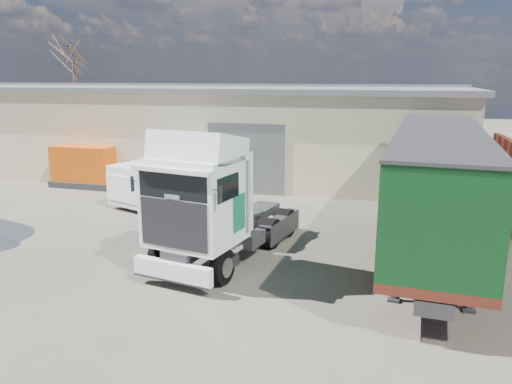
% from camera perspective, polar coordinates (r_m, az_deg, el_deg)
% --- Properties ---
extents(ground, '(120.00, 120.00, 0.00)m').
position_cam_1_polar(ground, '(16.04, -3.44, -8.73)').
color(ground, '#292621').
rests_on(ground, ground).
extents(warehouse, '(30.60, 12.60, 5.42)m').
position_cam_1_polar(warehouse, '(32.12, -5.30, 7.30)').
color(warehouse, beige).
rests_on(warehouse, ground).
extents(bare_tree, '(4.00, 4.00, 9.60)m').
position_cam_1_polar(bare_tree, '(40.95, -20.19, 15.23)').
color(bare_tree, '#382B21').
rests_on(bare_tree, ground).
extents(tractor_unit, '(3.85, 7.01, 4.48)m').
position_cam_1_polar(tractor_unit, '(15.84, -5.20, -1.86)').
color(tractor_unit, black).
rests_on(tractor_unit, ground).
extents(box_trailer, '(3.80, 12.95, 4.24)m').
position_cam_1_polar(box_trailer, '(17.57, 19.94, 1.26)').
color(box_trailer, '#2D2D30').
rests_on(box_trailer, ground).
extents(panel_van, '(3.62, 5.32, 2.01)m').
position_cam_1_polar(panel_van, '(24.28, -11.06, 1.26)').
color(panel_van, black).
rests_on(panel_van, ground).
extents(orange_skip, '(3.67, 2.38, 2.24)m').
position_cam_1_polar(orange_skip, '(28.97, -18.68, 2.62)').
color(orange_skip, '#2D2D30').
rests_on(orange_skip, ground).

